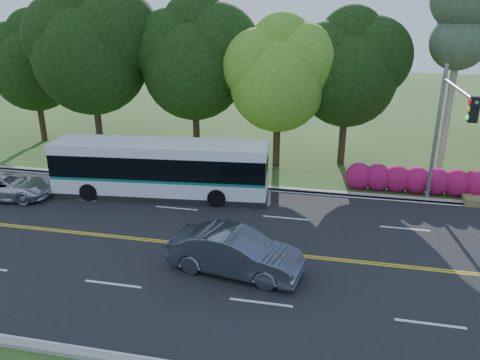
% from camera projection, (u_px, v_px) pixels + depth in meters
% --- Properties ---
extents(ground, '(120.00, 120.00, 0.00)m').
position_uv_depth(ground, '(287.00, 255.00, 19.15)').
color(ground, '#2F4818').
rests_on(ground, ground).
extents(road, '(60.00, 14.00, 0.02)m').
position_uv_depth(road, '(287.00, 255.00, 19.15)').
color(road, black).
rests_on(road, ground).
extents(curb_north, '(60.00, 0.30, 0.15)m').
position_uv_depth(curb_north, '(302.00, 190.00, 25.68)').
color(curb_north, '#9E9A8F').
rests_on(curb_north, ground).
extents(grass_verge, '(60.00, 4.00, 0.10)m').
position_uv_depth(grass_verge, '(305.00, 179.00, 27.39)').
color(grass_verge, '#2F4818').
rests_on(grass_verge, ground).
extents(lane_markings, '(57.60, 13.82, 0.00)m').
position_uv_depth(lane_markings, '(285.00, 254.00, 19.16)').
color(lane_markings, gold).
rests_on(lane_markings, road).
extents(tree_row, '(44.70, 9.10, 13.84)m').
position_uv_depth(tree_row, '(231.00, 55.00, 28.93)').
color(tree_row, black).
rests_on(tree_row, ground).
extents(bougainvillea_hedge, '(9.50, 2.25, 1.50)m').
position_uv_depth(bougainvillea_hedge, '(439.00, 183.00, 24.97)').
color(bougainvillea_hedge, '#9C0D3E').
rests_on(bougainvillea_hedge, ground).
extents(traffic_signal, '(0.42, 6.10, 7.00)m').
position_uv_depth(traffic_signal, '(447.00, 121.00, 21.21)').
color(traffic_signal, gray).
rests_on(traffic_signal, ground).
extents(transit_bus, '(11.42, 3.46, 2.94)m').
position_uv_depth(transit_bus, '(161.00, 170.00, 24.64)').
color(transit_bus, white).
rests_on(transit_bus, road).
extents(sedan, '(5.27, 2.54, 1.67)m').
position_uv_depth(sedan, '(236.00, 252.00, 17.62)').
color(sedan, '#555B67').
rests_on(sedan, road).
extents(suv, '(4.94, 2.78, 1.30)m').
position_uv_depth(suv, '(7.00, 186.00, 24.63)').
color(suv, silver).
rests_on(suv, road).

